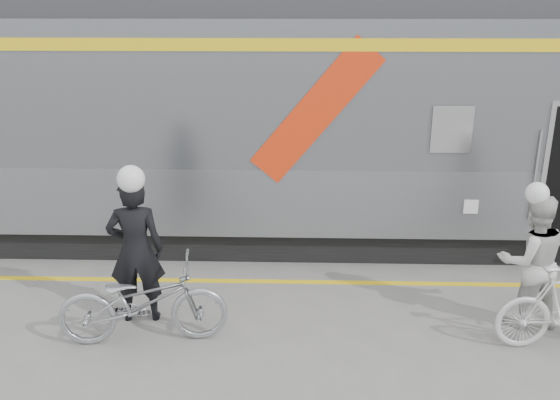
{
  "coord_description": "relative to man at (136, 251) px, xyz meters",
  "views": [
    {
      "loc": [
        -0.45,
        -5.94,
        4.07
      ],
      "look_at": [
        -0.67,
        1.6,
        1.5
      ],
      "focal_mm": 38.0,
      "sensor_mm": 36.0,
      "label": 1
    }
  ],
  "objects": [
    {
      "name": "ground",
      "position": [
        2.52,
        -1.03,
        -0.98
      ],
      "size": [
        90.0,
        90.0,
        0.0
      ],
      "primitive_type": "plane",
      "color": "slate",
      "rests_on": "ground"
    },
    {
      "name": "helmet_man",
      "position": [
        0.0,
        0.0,
        1.15
      ],
      "size": [
        0.34,
        0.34,
        0.34
      ],
      "primitive_type": "sphere",
      "color": "white",
      "rests_on": "man"
    },
    {
      "name": "helmet_woman",
      "position": [
        5.08,
        0.03,
        0.94
      ],
      "size": [
        0.29,
        0.29,
        0.29
      ],
      "primitive_type": "sphere",
      "color": "white",
      "rests_on": "woman"
    },
    {
      "name": "bicycle_left",
      "position": [
        0.2,
        -0.55,
        -0.44
      ],
      "size": [
        2.14,
        0.98,
        1.08
      ],
      "primitive_type": "imported",
      "rotation": [
        0.0,
        0.0,
        1.7
      ],
      "color": "#989B9F",
      "rests_on": "ground"
    },
    {
      "name": "woman",
      "position": [
        5.08,
        0.03,
        -0.09
      ],
      "size": [
        0.92,
        0.74,
        1.78
      ],
      "primitive_type": "imported",
      "rotation": [
        0.0,
        0.0,
        3.22
      ],
      "color": "beige",
      "rests_on": "ground"
    },
    {
      "name": "train",
      "position": [
        4.15,
        3.16,
        1.07
      ],
      "size": [
        24.0,
        3.17,
        4.1
      ],
      "color": "black",
      "rests_on": "ground"
    },
    {
      "name": "man",
      "position": [
        0.0,
        0.0,
        0.0
      ],
      "size": [
        0.77,
        0.56,
        1.97
      ],
      "primitive_type": "imported",
      "rotation": [
        0.0,
        0.0,
        3.27
      ],
      "color": "black",
      "rests_on": "ground"
    },
    {
      "name": "safety_strip",
      "position": [
        2.52,
        1.12,
        -0.98
      ],
      "size": [
        24.0,
        0.12,
        0.01
      ],
      "primitive_type": "cube",
      "color": "yellow",
      "rests_on": "ground"
    }
  ]
}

